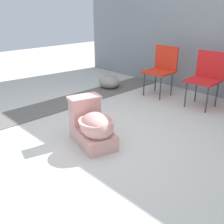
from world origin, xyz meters
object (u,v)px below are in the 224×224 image
folding_chair_middle (207,74)px  boulder_near (109,82)px  folding_chair_left (162,66)px  toilet (93,126)px

folding_chair_middle → boulder_near: size_ratio=2.01×
folding_chair_middle → folding_chair_left: bearing=-91.1°
folding_chair_left → toilet: bearing=13.1°
folding_chair_left → folding_chair_middle: size_ratio=1.00×
toilet → boulder_near: 2.18m
toilet → folding_chair_middle: size_ratio=0.84×
folding_chair_left → boulder_near: bearing=-68.7°
toilet → boulder_near: toilet is taller
toilet → boulder_near: size_ratio=1.69×
folding_chair_left → folding_chair_middle: same height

